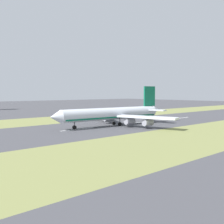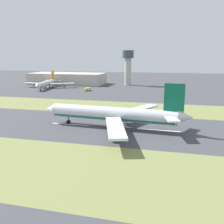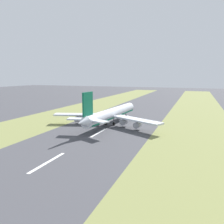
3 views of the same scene
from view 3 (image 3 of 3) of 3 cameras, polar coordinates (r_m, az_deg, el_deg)
name	(u,v)px [view 3 (image 3 of 3)]	position (r m, az deg, el deg)	size (l,w,h in m)	color
ground_plane	(113,124)	(124.87, 0.21, -3.27)	(800.00, 800.00, 0.00)	#424247
grass_median_west	(48,119)	(146.72, -16.45, -1.73)	(40.00, 600.00, 0.01)	olive
grass_median_east	(197,132)	(117.08, 21.32, -4.80)	(40.00, 600.00, 0.01)	olive
centreline_dash_near	(48,162)	(75.19, -16.46, -12.47)	(1.20, 18.00, 0.01)	silver
centreline_dash_mid	(99,132)	(107.86, -3.41, -5.34)	(1.20, 18.00, 0.01)	silver
centreline_dash_far	(124,118)	(144.28, 3.19, -1.53)	(1.20, 18.00, 0.01)	silver
airplane_main_jet	(111,114)	(123.23, -0.38, -0.58)	(63.95, 67.22, 20.20)	silver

